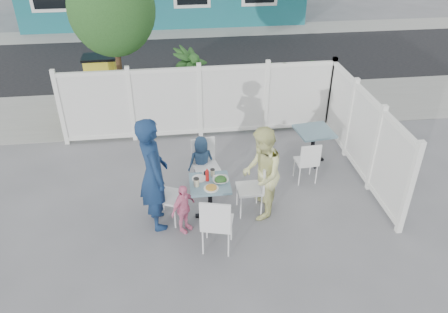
{
  "coord_description": "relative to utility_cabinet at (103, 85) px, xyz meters",
  "views": [
    {
      "loc": [
        -0.47,
        -6.16,
        4.75
      ],
      "look_at": [
        0.31,
        -0.02,
        0.91
      ],
      "focal_mm": 35.0,
      "sensor_mm": 36.0,
      "label": 1
    }
  ],
  "objects": [
    {
      "name": "ground",
      "position": [
        2.12,
        -4.0,
        -0.66
      ],
      "size": [
        80.0,
        80.0,
        0.0
      ],
      "primitive_type": "plane",
      "color": "slate"
    },
    {
      "name": "plate_main",
      "position": [
        2.16,
        -4.59,
        0.03
      ],
      "size": [
        0.24,
        0.24,
        0.01
      ],
      "primitive_type": "cylinder",
      "color": "white",
      "rests_on": "main_table"
    },
    {
      "name": "chair_spare",
      "position": [
        4.03,
        -3.66,
        -0.17
      ],
      "size": [
        0.4,
        0.39,
        0.84
      ],
      "rotation": [
        0.0,
        0.0,
        0.06
      ],
      "color": "white",
      "rests_on": "ground"
    },
    {
      "name": "man",
      "position": [
        1.27,
        -4.48,
        0.29
      ],
      "size": [
        0.62,
        0.79,
        1.92
      ],
      "primitive_type": "imported",
      "rotation": [
        0.0,
        0.0,
        1.82
      ],
      "color": "navy",
      "rests_on": "ground"
    },
    {
      "name": "street",
      "position": [
        2.12,
        3.5,
        -0.66
      ],
      "size": [
        24.0,
        5.0,
        0.01
      ],
      "primitive_type": "cube",
      "color": "black",
      "rests_on": "ground"
    },
    {
      "name": "salt_shaker",
      "position": [
        2.06,
        -4.18,
        0.05
      ],
      "size": [
        0.03,
        0.03,
        0.07
      ],
      "primitive_type": "cylinder",
      "color": "white",
      "rests_on": "main_table"
    },
    {
      "name": "chair_left",
      "position": [
        1.39,
        -4.38,
        -0.1
      ],
      "size": [
        0.56,
        0.57,
        0.97
      ],
      "rotation": [
        0.0,
        0.0,
        -1.97
      ],
      "color": "white",
      "rests_on": "ground"
    },
    {
      "name": "tree",
      "position": [
        0.52,
        -0.7,
        1.93
      ],
      "size": [
        1.8,
        1.62,
        3.59
      ],
      "color": "#382316",
      "rests_on": "ground"
    },
    {
      "name": "near_sidewalk",
      "position": [
        2.12,
        -0.2,
        -0.66
      ],
      "size": [
        24.0,
        2.6,
        0.01
      ],
      "primitive_type": "cube",
      "color": "gray",
      "rests_on": "ground"
    },
    {
      "name": "pepper_shaker",
      "position": [
        2.09,
        -4.19,
        0.05
      ],
      "size": [
        0.03,
        0.03,
        0.07
      ],
      "primitive_type": "cylinder",
      "color": "black",
      "rests_on": "main_table"
    },
    {
      "name": "chair_near",
      "position": [
        2.16,
        -5.26,
        -0.09
      ],
      "size": [
        0.55,
        0.53,
        0.99
      ],
      "rotation": [
        0.0,
        0.0,
        -0.25
      ],
      "color": "white",
      "rests_on": "ground"
    },
    {
      "name": "potted_shrub_a",
      "position": [
        2.07,
        -0.9,
        0.22
      ],
      "size": [
        1.33,
        1.33,
        1.76
      ],
      "primitive_type": "imported",
      "rotation": [
        0.0,
        0.0,
        1.1
      ],
      "color": "#1D411A",
      "rests_on": "ground"
    },
    {
      "name": "coffee_cup_b",
      "position": [
        2.22,
        -4.22,
        0.08
      ],
      "size": [
        0.07,
        0.07,
        0.11
      ],
      "primitive_type": "cylinder",
      "color": "beige",
      "rests_on": "main_table"
    },
    {
      "name": "potted_shrub_b",
      "position": [
        4.09,
        -1.0,
        0.14
      ],
      "size": [
        1.51,
        1.33,
        1.61
      ],
      "primitive_type": "imported",
      "rotation": [
        0.0,
        0.0,
        0.05
      ],
      "color": "#1D411A",
      "rests_on": "ground"
    },
    {
      "name": "boy",
      "position": [
        2.09,
        -3.49,
        -0.17
      ],
      "size": [
        0.56,
        0.44,
        1.0
      ],
      "primitive_type": "imported",
      "rotation": [
        0.0,
        0.0,
        3.42
      ],
      "color": "navy",
      "rests_on": "ground"
    },
    {
      "name": "far_sidewalk",
      "position": [
        2.12,
        6.6,
        -0.66
      ],
      "size": [
        24.0,
        1.6,
        0.01
      ],
      "primitive_type": "cube",
      "color": "gray",
      "rests_on": "ground"
    },
    {
      "name": "spare_table",
      "position": [
        4.34,
        -2.98,
        -0.11
      ],
      "size": [
        0.75,
        0.75,
        0.72
      ],
      "rotation": [
        0.0,
        0.0,
        0.12
      ],
      "color": "teal",
      "rests_on": "ground"
    },
    {
      "name": "utility_cabinet",
      "position": [
        0.0,
        0.0,
        0.0
      ],
      "size": [
        0.73,
        0.53,
        1.33
      ],
      "primitive_type": "cube",
      "rotation": [
        0.0,
        0.0,
        0.02
      ],
      "color": "yellow",
      "rests_on": "ground"
    },
    {
      "name": "ketchup_bottle",
      "position": [
        2.12,
        -4.36,
        0.11
      ],
      "size": [
        0.06,
        0.06,
        0.19
      ],
      "primitive_type": "cylinder",
      "color": "#B11312",
      "rests_on": "main_table"
    },
    {
      "name": "salad_bowl",
      "position": [
        2.33,
        -4.42,
        0.05
      ],
      "size": [
        0.26,
        0.26,
        0.06
      ],
      "primitive_type": "imported",
      "color": "white",
      "rests_on": "main_table"
    },
    {
      "name": "woman",
      "position": [
        2.99,
        -4.45,
        0.14
      ],
      "size": [
        0.75,
        0.89,
        1.61
      ],
      "primitive_type": "imported",
      "rotation": [
        0.0,
        0.0,
        -1.77
      ],
      "color": "#D6D945",
      "rests_on": "ground"
    },
    {
      "name": "fence_back",
      "position": [
        2.22,
        -1.6,
        0.12
      ],
      "size": [
        5.86,
        0.08,
        1.6
      ],
      "color": "white",
      "rests_on": "ground"
    },
    {
      "name": "plate_side",
      "position": [
        1.99,
        -4.3,
        0.03
      ],
      "size": [
        0.24,
        0.24,
        0.02
      ],
      "primitive_type": "cylinder",
      "color": "white",
      "rests_on": "main_table"
    },
    {
      "name": "toddler",
      "position": [
        1.7,
        -4.72,
        -0.23
      ],
      "size": [
        0.51,
        0.51,
        0.86
      ],
      "primitive_type": "imported",
      "rotation": [
        0.0,
        0.0,
        0.79
      ],
      "color": "pink",
      "rests_on": "ground"
    },
    {
      "name": "main_table",
      "position": [
        2.15,
        -4.42,
        -0.13
      ],
      "size": [
        0.65,
        0.65,
        0.68
      ],
      "rotation": [
        0.0,
        0.0,
        -0.0
      ],
      "color": "teal",
      "rests_on": "ground"
    },
    {
      "name": "fence_right",
      "position": [
        5.12,
        -3.4,
        0.12
      ],
      "size": [
        0.08,
        3.66,
        1.6
      ],
      "rotation": [
        0.0,
        0.0,
        1.57
      ],
      "color": "white",
      "rests_on": "ground"
    },
    {
      "name": "coffee_cup_a",
      "position": [
        1.93,
        -4.49,
        0.09
      ],
      "size": [
        0.09,
        0.09,
        0.13
      ],
      "primitive_type": "cylinder",
      "color": "beige",
      "rests_on": "main_table"
    },
    {
      "name": "chair_back",
      "position": [
        2.15,
        -3.57,
        -0.1
      ],
      "size": [
        0.51,
        0.5,
        0.96
      ],
      "rotation": [
        0.0,
        0.0,
        3.33
      ],
      "color": "white",
      "rests_on": "ground"
    },
    {
      "name": "chair_right",
      "position": [
        2.9,
        -4.37,
        -0.11
      ],
      "size": [
        0.42,
        0.44,
        0.95
      ],
      "rotation": [
        0.0,
        0.0,
        1.58
      ],
      "color": "white",
      "rests_on": "ground"
    }
  ]
}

